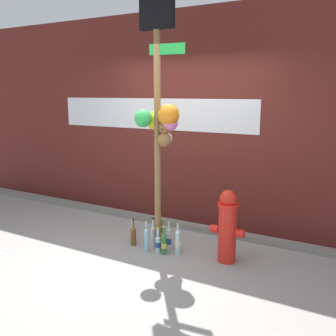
{
  "coord_description": "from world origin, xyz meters",
  "views": [
    {
      "loc": [
        2.42,
        -3.54,
        1.96
      ],
      "look_at": [
        0.25,
        0.36,
        1.07
      ],
      "focal_mm": 40.61,
      "sensor_mm": 36.0,
      "label": 1
    }
  ],
  "objects_px": {
    "bottle_1": "(146,239)",
    "bottle_6": "(178,242)",
    "bottle_3": "(154,235)",
    "bottle_4": "(158,243)",
    "bottle_7": "(132,233)",
    "bottle_5": "(164,243)",
    "bottle_8": "(162,234)",
    "bottle_2": "(178,240)",
    "memorial_post": "(160,110)",
    "bottle_0": "(169,238)",
    "fire_hydrant": "(227,226)",
    "bottle_9": "(133,235)"
  },
  "relations": [
    {
      "from": "bottle_3",
      "to": "bottle_6",
      "type": "relative_size",
      "value": 0.93
    },
    {
      "from": "bottle_5",
      "to": "bottle_8",
      "type": "height_order",
      "value": "bottle_5"
    },
    {
      "from": "bottle_2",
      "to": "bottle_1",
      "type": "bearing_deg",
      "value": -147.24
    },
    {
      "from": "bottle_2",
      "to": "bottle_5",
      "type": "height_order",
      "value": "bottle_5"
    },
    {
      "from": "bottle_1",
      "to": "bottle_2",
      "type": "height_order",
      "value": "bottle_1"
    },
    {
      "from": "bottle_6",
      "to": "bottle_1",
      "type": "bearing_deg",
      "value": -164.6
    },
    {
      "from": "fire_hydrant",
      "to": "bottle_7",
      "type": "bearing_deg",
      "value": -178.34
    },
    {
      "from": "bottle_0",
      "to": "bottle_2",
      "type": "height_order",
      "value": "bottle_0"
    },
    {
      "from": "bottle_4",
      "to": "bottle_6",
      "type": "distance_m",
      "value": 0.26
    },
    {
      "from": "memorial_post",
      "to": "bottle_2",
      "type": "bearing_deg",
      "value": 19.54
    },
    {
      "from": "bottle_8",
      "to": "bottle_4",
      "type": "bearing_deg",
      "value": -68.35
    },
    {
      "from": "fire_hydrant",
      "to": "bottle_6",
      "type": "xyz_separation_m",
      "value": [
        -0.59,
        -0.12,
        -0.27
      ]
    },
    {
      "from": "bottle_2",
      "to": "bottle_3",
      "type": "height_order",
      "value": "bottle_3"
    },
    {
      "from": "fire_hydrant",
      "to": "bottle_8",
      "type": "relative_size",
      "value": 2.71
    },
    {
      "from": "bottle_1",
      "to": "bottle_5",
      "type": "xyz_separation_m",
      "value": [
        0.23,
        0.04,
        -0.02
      ]
    },
    {
      "from": "bottle_2",
      "to": "bottle_3",
      "type": "xyz_separation_m",
      "value": [
        -0.34,
        -0.02,
        0.01
      ]
    },
    {
      "from": "bottle_3",
      "to": "bottle_7",
      "type": "height_order",
      "value": "bottle_3"
    },
    {
      "from": "bottle_6",
      "to": "bottle_9",
      "type": "height_order",
      "value": "bottle_6"
    },
    {
      "from": "bottle_4",
      "to": "bottle_9",
      "type": "distance_m",
      "value": 0.4
    },
    {
      "from": "bottle_3",
      "to": "bottle_5",
      "type": "height_order",
      "value": "bottle_3"
    },
    {
      "from": "bottle_1",
      "to": "bottle_6",
      "type": "xyz_separation_m",
      "value": [
        0.39,
        0.11,
        0.0
      ]
    },
    {
      "from": "fire_hydrant",
      "to": "bottle_8",
      "type": "bearing_deg",
      "value": 172.88
    },
    {
      "from": "bottle_7",
      "to": "bottle_1",
      "type": "bearing_deg",
      "value": -28.96
    },
    {
      "from": "bottle_9",
      "to": "bottle_0",
      "type": "bearing_deg",
      "value": 13.18
    },
    {
      "from": "memorial_post",
      "to": "bottle_3",
      "type": "distance_m",
      "value": 1.61
    },
    {
      "from": "bottle_9",
      "to": "bottle_5",
      "type": "bearing_deg",
      "value": -6.06
    },
    {
      "from": "fire_hydrant",
      "to": "bottle_1",
      "type": "xyz_separation_m",
      "value": [
        -0.97,
        -0.23,
        -0.28
      ]
    },
    {
      "from": "bottle_4",
      "to": "bottle_7",
      "type": "bearing_deg",
      "value": 163.83
    },
    {
      "from": "bottle_2",
      "to": "bottle_9",
      "type": "relative_size",
      "value": 0.98
    },
    {
      "from": "memorial_post",
      "to": "bottle_0",
      "type": "relative_size",
      "value": 8.1
    },
    {
      "from": "bottle_4",
      "to": "bottle_1",
      "type": "bearing_deg",
      "value": -160.48
    },
    {
      "from": "bottle_3",
      "to": "bottle_6",
      "type": "xyz_separation_m",
      "value": [
        0.4,
        -0.09,
        0.01
      ]
    },
    {
      "from": "bottle_9",
      "to": "bottle_8",
      "type": "bearing_deg",
      "value": 42.68
    },
    {
      "from": "bottle_2",
      "to": "bottle_4",
      "type": "relative_size",
      "value": 1.08
    },
    {
      "from": "bottle_0",
      "to": "bottle_1",
      "type": "xyz_separation_m",
      "value": [
        -0.21,
        -0.2,
        0.02
      ]
    },
    {
      "from": "bottle_6",
      "to": "memorial_post",
      "type": "bearing_deg",
      "value": 172.99
    },
    {
      "from": "bottle_4",
      "to": "bottle_5",
      "type": "height_order",
      "value": "bottle_5"
    },
    {
      "from": "bottle_1",
      "to": "bottle_2",
      "type": "distance_m",
      "value": 0.39
    },
    {
      "from": "memorial_post",
      "to": "bottle_5",
      "type": "bearing_deg",
      "value": -43.06
    },
    {
      "from": "bottle_1",
      "to": "bottle_5",
      "type": "relative_size",
      "value": 1.1
    },
    {
      "from": "memorial_post",
      "to": "bottle_8",
      "type": "bearing_deg",
      "value": 115.66
    },
    {
      "from": "bottle_5",
      "to": "fire_hydrant",
      "type": "bearing_deg",
      "value": 14.37
    },
    {
      "from": "bottle_2",
      "to": "memorial_post",
      "type": "bearing_deg",
      "value": -160.46
    },
    {
      "from": "fire_hydrant",
      "to": "bottle_8",
      "type": "xyz_separation_m",
      "value": [
        -0.95,
        0.12,
        -0.32
      ]
    },
    {
      "from": "bottle_5",
      "to": "bottle_8",
      "type": "xyz_separation_m",
      "value": [
        -0.21,
        0.31,
        -0.02
      ]
    },
    {
      "from": "bottle_3",
      "to": "bottle_4",
      "type": "xyz_separation_m",
      "value": [
        0.15,
        -0.14,
        -0.03
      ]
    },
    {
      "from": "memorial_post",
      "to": "bottle_6",
      "type": "distance_m",
      "value": 1.61
    },
    {
      "from": "memorial_post",
      "to": "bottle_4",
      "type": "distance_m",
      "value": 1.64
    },
    {
      "from": "fire_hydrant",
      "to": "bottle_3",
      "type": "height_order",
      "value": "fire_hydrant"
    },
    {
      "from": "memorial_post",
      "to": "bottle_9",
      "type": "bearing_deg",
      "value": -172.47
    }
  ]
}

